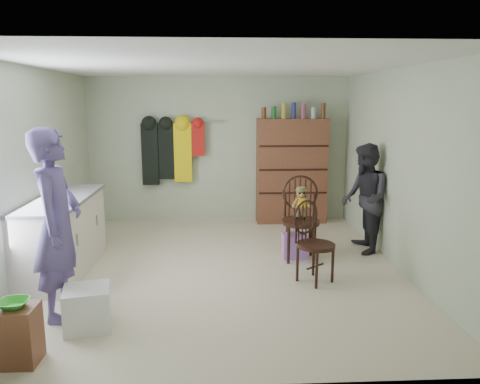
{
  "coord_description": "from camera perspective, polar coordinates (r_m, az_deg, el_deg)",
  "views": [
    {
      "loc": [
        -0.05,
        -5.66,
        2.1
      ],
      "look_at": [
        0.25,
        0.2,
        0.95
      ],
      "focal_mm": 35.0,
      "sensor_mm": 36.0,
      "label": 1
    }
  ],
  "objects": [
    {
      "name": "chair_far",
      "position": [
        5.55,
        8.8,
        -5.64
      ],
      "size": [
        0.6,
        0.6,
        0.96
      ],
      "rotation": [
        0.0,
        0.0,
        0.65
      ],
      "color": "black",
      "rests_on": "ground"
    },
    {
      "name": "chair_front",
      "position": [
        6.27,
        7.39,
        -2.42
      ],
      "size": [
        0.54,
        0.54,
        1.12
      ],
      "rotation": [
        0.0,
        0.0,
        -0.09
      ],
      "color": "black",
      "rests_on": "ground"
    },
    {
      "name": "room_walls",
      "position": [
        6.21,
        -2.47,
        6.26
      ],
      "size": [
        5.0,
        5.0,
        5.0
      ],
      "color": "beige",
      "rests_on": "ground"
    },
    {
      "name": "coat_rack",
      "position": [
        8.12,
        -8.44,
        4.97
      ],
      "size": [
        1.42,
        0.12,
        1.09
      ],
      "color": "#99999E",
      "rests_on": "ground"
    },
    {
      "name": "plastic_tub",
      "position": [
        4.71,
        -18.11,
        -13.3
      ],
      "size": [
        0.49,
        0.47,
        0.39
      ],
      "primitive_type": "cube",
      "rotation": [
        0.0,
        0.0,
        0.21
      ],
      "color": "white",
      "rests_on": "ground"
    },
    {
      "name": "striped_bag",
      "position": [
        6.41,
        6.65,
        -6.53
      ],
      "size": [
        0.32,
        0.25,
        0.33
      ],
      "primitive_type": "cube",
      "rotation": [
        0.0,
        0.0,
        -0.0
      ],
      "color": "#E572CD",
      "rests_on": "ground"
    },
    {
      "name": "stool",
      "position": [
        4.33,
        -25.58,
        -15.46
      ],
      "size": [
        0.34,
        0.29,
        0.48
      ],
      "primitive_type": "cube",
      "color": "brown",
      "rests_on": "ground"
    },
    {
      "name": "dresser",
      "position": [
        8.15,
        6.29,
        2.65
      ],
      "size": [
        1.2,
        0.39,
        2.07
      ],
      "color": "brown",
      "rests_on": "ground"
    },
    {
      "name": "person_left",
      "position": [
        4.83,
        -21.38,
        -3.71
      ],
      "size": [
        0.46,
        0.68,
        1.86
      ],
      "primitive_type": "imported",
      "rotation": [
        0.0,
        0.0,
        1.59
      ],
      "color": "#594A89",
      "rests_on": "ground"
    },
    {
      "name": "bowl",
      "position": [
        4.22,
        -25.89,
        -12.15
      ],
      "size": [
        0.24,
        0.24,
        0.06
      ],
      "primitive_type": "imported",
      "color": "green",
      "rests_on": "stool"
    },
    {
      "name": "person_right",
      "position": [
        6.7,
        14.95,
        -0.78
      ],
      "size": [
        0.63,
        0.78,
        1.53
      ],
      "primitive_type": "imported",
      "rotation": [
        0.0,
        0.0,
        -1.64
      ],
      "color": "#2D2B33",
      "rests_on": "ground"
    },
    {
      "name": "ground_plane",
      "position": [
        6.03,
        -2.31,
        -9.28
      ],
      "size": [
        5.0,
        5.0,
        0.0
      ],
      "primitive_type": "plane",
      "color": "beige",
      "rests_on": "ground"
    },
    {
      "name": "counter",
      "position": [
        6.19,
        -20.78,
        -4.91
      ],
      "size": [
        0.64,
        1.86,
        0.94
      ],
      "color": "silver",
      "rests_on": "ground"
    }
  ]
}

